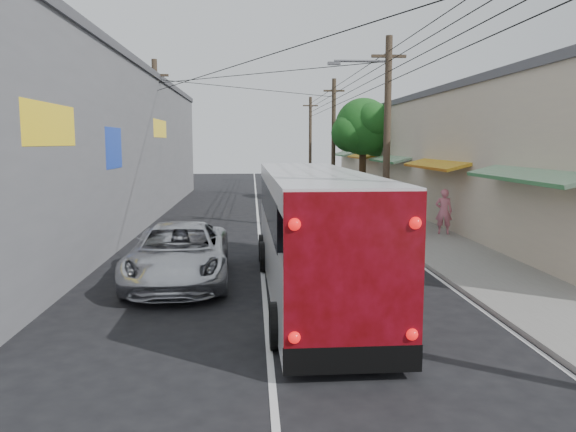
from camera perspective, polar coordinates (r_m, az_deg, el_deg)
name	(u,v)px	position (r m, az deg, el deg)	size (l,w,h in m)	color
ground	(270,355)	(10.38, -1.88, -13.89)	(120.00, 120.00, 0.00)	black
sidewalk	(378,212)	(30.65, 9.13, 0.39)	(3.00, 80.00, 0.12)	slate
building_right	(449,154)	(33.62, 16.01, 6.10)	(7.09, 40.00, 6.25)	#B9AA93
building_left	(80,145)	(28.85, -20.37, 6.74)	(7.20, 36.00, 7.25)	slate
utility_poles	(316,136)	(30.18, 2.84, 8.11)	(11.80, 45.28, 8.00)	#473828
street_tree	(364,129)	(36.40, 7.75, 8.79)	(4.40, 4.00, 6.60)	#3F2B19
coach_bus	(312,231)	(14.00, 2.46, -1.50)	(2.58, 10.75, 3.09)	silver
jeepney	(179,254)	(15.52, -11.01, -3.77)	(2.62, 5.69, 1.58)	silver
parked_suv	(362,207)	(25.18, 7.53, 0.87)	(2.58, 6.35, 1.84)	#9899A0
parked_car_mid	(321,195)	(33.25, 3.39, 2.11)	(1.64, 4.07, 1.39)	#26262B
parked_car_far	(306,184)	(42.27, 1.87, 3.27)	(1.49, 4.28, 1.41)	black
pedestrian_near	(444,211)	(23.43, 15.54, 0.45)	(0.67, 0.44, 1.83)	#D67186
pedestrian_far	(417,215)	(22.97, 12.94, 0.07)	(0.76, 0.59, 1.56)	#9ABFE1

